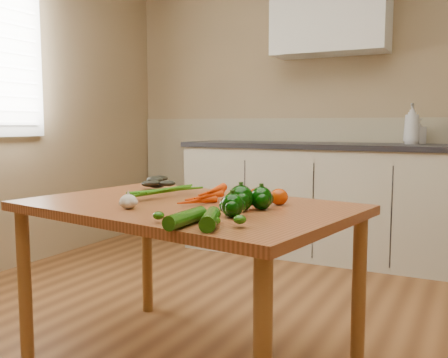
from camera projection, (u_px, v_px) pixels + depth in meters
room at (212, 75)px, 2.06m from camera, size 4.04×5.04×2.64m
counter_run at (361, 201)px, 3.83m from camera, size 2.84×0.64×1.14m
upper_cabinets at (413, 0)px, 3.65m from camera, size 2.15×0.35×0.70m
table at (186, 222)px, 2.09m from camera, size 1.46×1.07×0.72m
soap_bottle_a at (412, 124)px, 3.71m from camera, size 0.12×0.12×0.30m
soap_bottle_b at (418, 131)px, 3.76m from camera, size 0.12×0.12×0.19m
carrot_bunch at (193, 193)px, 2.14m from camera, size 0.28×0.23×0.07m
leafy_greens at (159, 181)px, 2.49m from camera, size 0.19×0.17×0.10m
garlic_bulb at (128, 202)px, 1.94m from camera, size 0.07×0.07×0.06m
pepper_a at (241, 198)px, 1.90m from camera, size 0.10×0.10×0.10m
pepper_b at (261, 198)px, 1.92m from camera, size 0.09×0.09×0.09m
pepper_c at (232, 205)px, 1.77m from camera, size 0.08×0.08×0.08m
tomato_a at (242, 195)px, 2.09m from camera, size 0.07×0.07×0.07m
tomato_b at (256, 196)px, 2.04m from camera, size 0.07×0.07×0.07m
tomato_c at (279, 197)px, 2.03m from camera, size 0.07×0.07×0.07m
zucchini_a at (210, 219)px, 1.59m from camera, size 0.12×0.19×0.05m
zucchini_b at (186, 218)px, 1.62m from camera, size 0.05×0.21×0.05m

